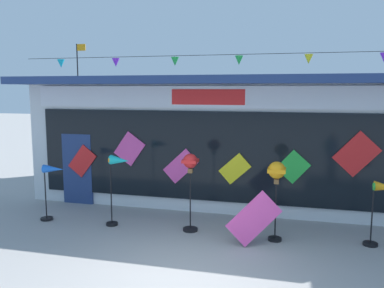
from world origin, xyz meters
name	(u,v)px	position (x,y,z in m)	size (l,w,h in m)	color
ground_plane	(184,279)	(0.00, 0.00, 0.00)	(80.00, 80.00, 0.00)	#9E9B99
kite_shop_building	(223,135)	(-0.40, 6.00, 1.82)	(10.92, 5.46, 4.80)	silver
wind_spinner_far_left	(52,179)	(-3.99, 2.20, 1.06)	(0.68, 0.30, 1.42)	black
wind_spinner_left	(118,171)	(-2.24, 2.25, 1.34)	(0.65, 0.31, 1.71)	black
wind_spinner_center_left	(190,171)	(-0.50, 2.35, 1.40)	(0.34, 0.34, 1.81)	black
wind_spinner_center_right	(277,176)	(1.42, 2.22, 1.42)	(0.37, 0.37, 1.74)	black
wind_spinner_right	(382,200)	(3.55, 2.44, 1.00)	(0.63, 0.33, 1.37)	black
display_kite_on_ground	(254,219)	(1.00, 1.83, 0.58)	(0.59, 0.03, 1.08)	#EA4CA3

